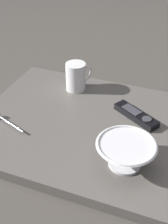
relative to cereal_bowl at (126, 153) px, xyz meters
name	(u,v)px	position (x,y,z in m)	size (l,w,h in m)	color
ground_plane	(79,129)	(-0.14, -0.19, -0.08)	(6.00, 6.00, 0.00)	#47423D
table	(79,125)	(-0.14, -0.19, -0.06)	(0.56, 0.65, 0.03)	#5B5651
cereal_bowl	(126,153)	(0.00, 0.00, 0.00)	(0.16, 0.16, 0.08)	silver
coffee_mug	(76,76)	(-0.32, -0.27, 0.01)	(0.10, 0.08, 0.10)	white
teaspoon	(1,117)	(-0.05, -0.42, -0.03)	(0.06, 0.14, 0.02)	#A3A5B2
tv_remote_near	(136,115)	(-0.22, -0.02, -0.03)	(0.12, 0.16, 0.02)	black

